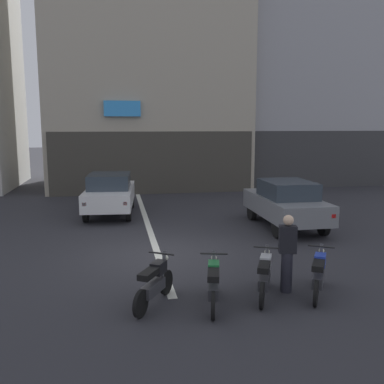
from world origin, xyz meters
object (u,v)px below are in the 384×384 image
Objects in this scene: motorcycle_blue_row_right_mid at (319,274)px; motorcycle_green_row_left_mid at (213,283)px; car_grey_parked_kerbside at (286,202)px; motorcycle_black_row_leftmost at (155,282)px; person_by_motorcycles at (287,253)px; car_white_crossing_near at (110,193)px; motorcycle_silver_row_centre at (265,275)px.

motorcycle_green_row_left_mid is at bearing -176.91° from motorcycle_blue_row_right_mid.
car_grey_parked_kerbside is 2.51× the size of motorcycle_green_row_left_mid.
motorcycle_black_row_leftmost is at bearing -132.19° from car_grey_parked_kerbside.
car_grey_parked_kerbside is 2.46× the size of person_by_motorcycles.
car_white_crossing_near is at bearing 151.38° from car_grey_parked_kerbside.
motorcycle_black_row_leftmost is at bearing 167.75° from motorcycle_green_row_left_mid.
person_by_motorcycles is at bearing 13.74° from motorcycle_green_row_left_mid.
motorcycle_silver_row_centre is at bearing 11.91° from motorcycle_green_row_left_mid.
motorcycle_silver_row_centre is 0.70m from person_by_motorcycles.
motorcycle_blue_row_right_mid is at bearing -64.15° from car_white_crossing_near.
car_white_crossing_near is at bearing 102.81° from motorcycle_green_row_left_mid.
car_white_crossing_near and car_grey_parked_kerbside have the same top height.
car_grey_parked_kerbside is (5.99, -3.27, 0.00)m from car_white_crossing_near.
motorcycle_green_row_left_mid and motorcycle_blue_row_right_mid have the same top height.
car_white_crossing_near is 9.42m from motorcycle_silver_row_centre.
car_grey_parked_kerbside is 2.80× the size of motorcycle_black_row_leftmost.
car_grey_parked_kerbside is 2.66× the size of motorcycle_silver_row_centre.
car_white_crossing_near is 9.33m from motorcycle_green_row_left_mid.
motorcycle_blue_row_right_mid is at bearing -106.10° from car_grey_parked_kerbside.
motorcycle_green_row_left_mid is 1.12× the size of motorcycle_blue_row_right_mid.
motorcycle_silver_row_centre is at bearing -162.55° from person_by_motorcycles.
car_white_crossing_near is 2.58× the size of motorcycle_green_row_left_mid.
motorcycle_black_row_leftmost is 0.88× the size of person_by_motorcycles.
car_grey_parked_kerbside is 7.54m from motorcycle_black_row_leftmost.
car_white_crossing_near reaches higher than motorcycle_green_row_left_mid.
motorcycle_silver_row_centre is at bearing 174.12° from motorcycle_blue_row_right_mid.
motorcycle_black_row_leftmost is at bearing -176.61° from person_by_motorcycles.
motorcycle_blue_row_right_mid is at bearing -2.06° from motorcycle_black_row_leftmost.
motorcycle_silver_row_centre is (3.21, -8.85, -0.43)m from car_white_crossing_near.
motorcycle_green_row_left_mid and motorcycle_silver_row_centre have the same top height.
motorcycle_blue_row_right_mid is 0.77m from person_by_motorcycles.
motorcycle_silver_row_centre is (2.27, -0.01, 0.00)m from motorcycle_black_row_leftmost.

